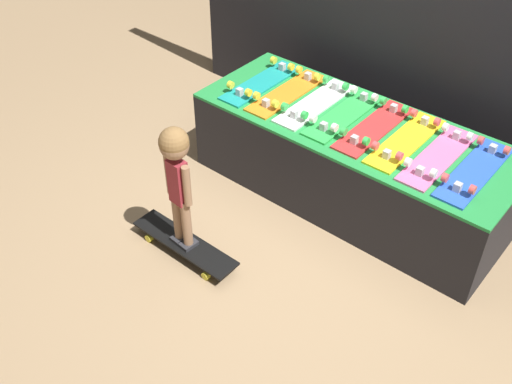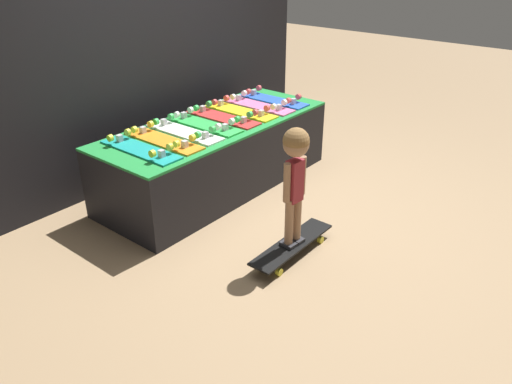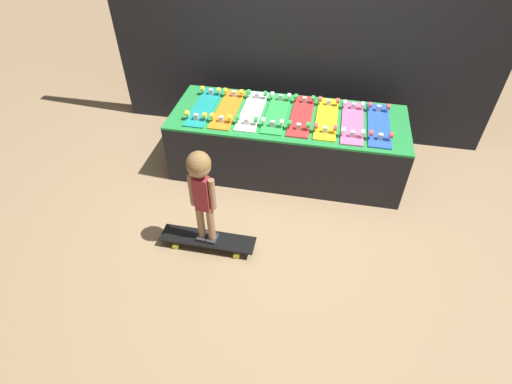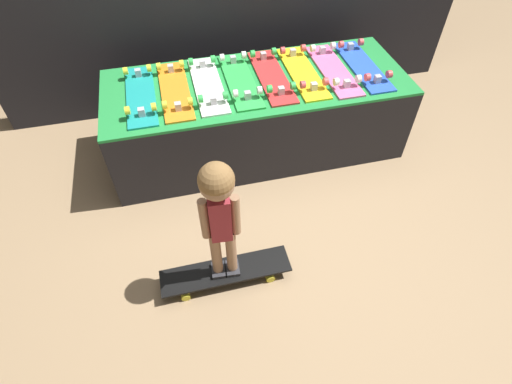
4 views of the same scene
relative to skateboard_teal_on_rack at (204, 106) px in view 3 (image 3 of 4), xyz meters
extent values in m
plane|color=#9E7F5B|center=(0.80, -0.58, -0.61)|extent=(16.00, 16.00, 0.00)
cube|color=black|center=(0.80, 0.73, 0.50)|extent=(3.89, 0.10, 2.23)
cube|color=black|center=(0.80, 0.00, -0.32)|extent=(2.15, 0.82, 0.57)
cube|color=#23893D|center=(0.80, 0.00, -0.03)|extent=(2.15, 0.82, 0.02)
cube|color=teal|center=(0.00, 0.00, -0.01)|extent=(0.19, 0.72, 0.01)
cube|color=#B7B7BC|center=(0.00, 0.24, 0.02)|extent=(0.04, 0.04, 0.05)
cylinder|color=yellow|center=(0.08, 0.24, 0.05)|extent=(0.03, 0.05, 0.05)
cylinder|color=yellow|center=(-0.08, 0.24, 0.05)|extent=(0.03, 0.05, 0.05)
cube|color=#B7B7BC|center=(0.00, -0.24, 0.02)|extent=(0.04, 0.04, 0.05)
cylinder|color=yellow|center=(0.08, -0.24, 0.05)|extent=(0.03, 0.05, 0.05)
cylinder|color=yellow|center=(-0.08, -0.24, 0.05)|extent=(0.03, 0.05, 0.05)
cube|color=orange|center=(0.23, 0.00, -0.01)|extent=(0.19, 0.72, 0.01)
cube|color=#B7B7BC|center=(0.23, 0.24, 0.02)|extent=(0.04, 0.04, 0.05)
cylinder|color=yellow|center=(0.31, 0.24, 0.05)|extent=(0.03, 0.05, 0.05)
cylinder|color=yellow|center=(0.15, 0.24, 0.05)|extent=(0.03, 0.05, 0.05)
cube|color=#B7B7BC|center=(0.23, -0.23, 0.02)|extent=(0.04, 0.04, 0.05)
cylinder|color=yellow|center=(0.31, -0.23, 0.05)|extent=(0.03, 0.05, 0.05)
cylinder|color=yellow|center=(0.15, -0.23, 0.05)|extent=(0.03, 0.05, 0.05)
cube|color=white|center=(0.46, 0.02, -0.01)|extent=(0.19, 0.72, 0.01)
cube|color=#B7B7BC|center=(0.46, 0.25, 0.02)|extent=(0.04, 0.04, 0.05)
cylinder|color=green|center=(0.54, 0.25, 0.05)|extent=(0.03, 0.05, 0.05)
cylinder|color=green|center=(0.38, 0.25, 0.05)|extent=(0.03, 0.05, 0.05)
cube|color=#B7B7BC|center=(0.46, -0.22, 0.02)|extent=(0.04, 0.04, 0.05)
cylinder|color=green|center=(0.54, -0.22, 0.05)|extent=(0.03, 0.05, 0.05)
cylinder|color=green|center=(0.38, -0.22, 0.05)|extent=(0.03, 0.05, 0.05)
cube|color=green|center=(0.69, 0.02, -0.01)|extent=(0.19, 0.72, 0.01)
cube|color=#B7B7BC|center=(0.69, 0.26, 0.02)|extent=(0.04, 0.04, 0.05)
cylinder|color=white|center=(0.77, 0.26, 0.05)|extent=(0.03, 0.05, 0.05)
cylinder|color=white|center=(0.61, 0.26, 0.05)|extent=(0.03, 0.05, 0.05)
cube|color=#B7B7BC|center=(0.69, -0.22, 0.02)|extent=(0.04, 0.04, 0.05)
cylinder|color=white|center=(0.77, -0.22, 0.05)|extent=(0.03, 0.05, 0.05)
cylinder|color=white|center=(0.61, -0.22, 0.05)|extent=(0.03, 0.05, 0.05)
cube|color=red|center=(0.91, 0.02, -0.01)|extent=(0.19, 0.72, 0.01)
cube|color=#B7B7BC|center=(0.91, 0.26, 0.02)|extent=(0.04, 0.04, 0.05)
cylinder|color=green|center=(0.99, 0.26, 0.05)|extent=(0.03, 0.05, 0.05)
cylinder|color=green|center=(0.83, 0.26, 0.05)|extent=(0.03, 0.05, 0.05)
cube|color=#B7B7BC|center=(0.91, -0.22, 0.02)|extent=(0.04, 0.04, 0.05)
cylinder|color=green|center=(0.99, -0.22, 0.05)|extent=(0.03, 0.05, 0.05)
cylinder|color=green|center=(0.83, -0.22, 0.05)|extent=(0.03, 0.05, 0.05)
cube|color=yellow|center=(1.14, 0.01, -0.01)|extent=(0.19, 0.72, 0.01)
cube|color=#B7B7BC|center=(1.14, 0.25, 0.02)|extent=(0.04, 0.04, 0.05)
cylinder|color=#D84C4C|center=(1.22, 0.25, 0.05)|extent=(0.03, 0.05, 0.05)
cylinder|color=#D84C4C|center=(1.06, 0.25, 0.05)|extent=(0.03, 0.05, 0.05)
cube|color=#B7B7BC|center=(1.14, -0.22, 0.02)|extent=(0.04, 0.04, 0.05)
cylinder|color=#D84C4C|center=(1.22, -0.22, 0.05)|extent=(0.03, 0.05, 0.05)
cylinder|color=#D84C4C|center=(1.06, -0.22, 0.05)|extent=(0.03, 0.05, 0.05)
cube|color=pink|center=(1.37, -0.01, -0.01)|extent=(0.19, 0.72, 0.01)
cube|color=#B7B7BC|center=(1.37, 0.23, 0.02)|extent=(0.04, 0.04, 0.05)
cylinder|color=white|center=(1.45, 0.23, 0.05)|extent=(0.03, 0.05, 0.05)
cylinder|color=white|center=(1.29, 0.23, 0.05)|extent=(0.03, 0.05, 0.05)
cube|color=#B7B7BC|center=(1.37, -0.24, 0.02)|extent=(0.04, 0.04, 0.05)
cylinder|color=white|center=(1.45, -0.24, 0.05)|extent=(0.03, 0.05, 0.05)
cylinder|color=white|center=(1.29, -0.24, 0.05)|extent=(0.03, 0.05, 0.05)
cube|color=blue|center=(1.60, 0.00, -0.01)|extent=(0.19, 0.72, 0.01)
cube|color=#B7B7BC|center=(1.60, 0.23, 0.02)|extent=(0.04, 0.04, 0.05)
cylinder|color=#D84C4C|center=(1.68, 0.23, 0.05)|extent=(0.03, 0.05, 0.05)
cylinder|color=#D84C4C|center=(1.52, 0.23, 0.05)|extent=(0.03, 0.05, 0.05)
cube|color=#B7B7BC|center=(1.60, -0.24, 0.02)|extent=(0.04, 0.04, 0.05)
cylinder|color=#D84C4C|center=(1.68, -0.24, 0.05)|extent=(0.03, 0.05, 0.05)
cylinder|color=#D84C4C|center=(1.52, -0.24, 0.05)|extent=(0.03, 0.05, 0.05)
cube|color=black|center=(0.33, -1.15, -0.53)|extent=(0.77, 0.18, 0.01)
cube|color=#B7B7BC|center=(0.58, -1.15, -0.56)|extent=(0.04, 0.04, 0.05)
cylinder|color=yellow|center=(0.58, -1.07, -0.58)|extent=(0.05, 0.03, 0.05)
cylinder|color=yellow|center=(0.58, -1.22, -0.58)|extent=(0.05, 0.03, 0.05)
cube|color=#B7B7BC|center=(0.08, -1.15, -0.56)|extent=(0.04, 0.04, 0.05)
cylinder|color=yellow|center=(0.08, -1.07, -0.58)|extent=(0.05, 0.03, 0.05)
cylinder|color=yellow|center=(0.08, -1.22, -0.58)|extent=(0.05, 0.03, 0.05)
cube|color=#2D2D33|center=(0.37, -1.15, -0.51)|extent=(0.08, 0.11, 0.03)
cylinder|color=#997051|center=(0.37, -1.15, -0.33)|extent=(0.06, 0.06, 0.34)
cube|color=#2D2D33|center=(0.29, -1.15, -0.51)|extent=(0.08, 0.11, 0.03)
cylinder|color=#997051|center=(0.29, -1.15, -0.33)|extent=(0.06, 0.06, 0.34)
cube|color=maroon|center=(0.33, -1.15, -0.04)|extent=(0.11, 0.08, 0.29)
cylinder|color=#997051|center=(0.41, -1.15, -0.02)|extent=(0.05, 0.05, 0.27)
cylinder|color=#997051|center=(0.25, -1.14, -0.02)|extent=(0.05, 0.05, 0.27)
sphere|color=#997051|center=(0.33, -1.15, 0.22)|extent=(0.17, 0.17, 0.17)
sphere|color=olive|center=(0.33, -1.15, 0.24)|extent=(0.17, 0.17, 0.17)
camera|label=1|loc=(2.39, -2.91, 2.10)|focal=42.00mm
camera|label=2|loc=(-2.10, -2.79, 1.38)|focal=35.00mm
camera|label=3|loc=(1.13, -3.17, 1.89)|focal=28.00mm
camera|label=4|loc=(0.20, -2.40, 1.52)|focal=28.00mm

